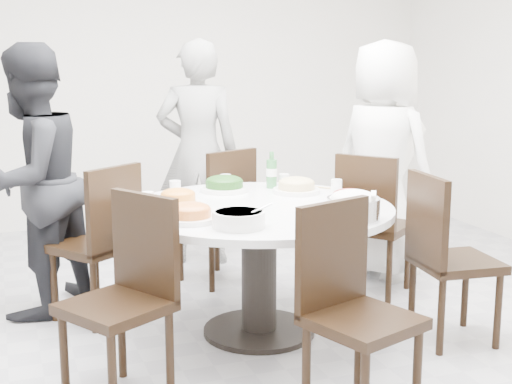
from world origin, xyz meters
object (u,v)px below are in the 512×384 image
object	(u,v)px
dining_table	(259,270)
chair_s	(363,316)
beverage_bottle	(272,170)
chair_sw	(115,302)
chair_nw	(93,242)
diner_middle	(198,153)
soup_bowl	(239,219)
chair_ne	(376,223)
diner_right	(383,160)
diner_left	(31,182)
chair_se	(456,258)
chair_n	(214,215)
rice_bowl	(353,209)

from	to	relation	value
dining_table	chair_s	xyz separation A→B (m)	(0.08, -1.07, 0.10)
chair_s	beverage_bottle	bearing A→B (deg)	63.81
chair_sw	chair_s	distance (m)	1.11
dining_table	chair_nw	distance (m)	1.03
diner_middle	soup_bowl	size ratio (longest dim) A/B	6.48
chair_nw	chair_ne	bearing A→B (deg)	139.43
diner_right	diner_left	size ratio (longest dim) A/B	1.02
chair_sw	chair_se	world-z (taller)	same
chair_ne	chair_se	size ratio (longest dim) A/B	1.00
chair_ne	diner_right	size ratio (longest dim) A/B	0.56
chair_sw	diner_middle	xyz separation A→B (m)	(0.96, 2.06, 0.37)
chair_n	soup_bowl	world-z (taller)	chair_n
diner_middle	soup_bowl	world-z (taller)	diner_middle
chair_ne	chair_s	world-z (taller)	same
chair_se	soup_bowl	xyz separation A→B (m)	(-1.26, 0.03, 0.32)
chair_n	diner_left	bearing A→B (deg)	-13.41
chair_se	diner_middle	bearing A→B (deg)	30.70
diner_right	diner_middle	xyz separation A→B (m)	(-1.15, 0.78, 0.01)
diner_middle	rice_bowl	world-z (taller)	diner_middle
rice_bowl	soup_bowl	xyz separation A→B (m)	(-0.60, 0.05, -0.02)
rice_bowl	chair_nw	bearing A→B (deg)	138.36
chair_ne	diner_middle	xyz separation A→B (m)	(-0.92, 1.10, 0.37)
chair_ne	chair_se	distance (m)	0.89
dining_table	diner_left	world-z (taller)	diner_left
soup_bowl	beverage_bottle	distance (m)	1.06
chair_ne	chair_se	bearing A→B (deg)	142.07
chair_ne	diner_left	xyz separation A→B (m)	(-2.16, 0.36, 0.35)
chair_ne	soup_bowl	distance (m)	1.55
dining_table	chair_ne	size ratio (longest dim) A/B	1.58
chair_s	rice_bowl	distance (m)	0.72
chair_nw	chair_sw	bearing A→B (deg)	51.60
diner_middle	rice_bowl	xyz separation A→B (m)	(0.27, -2.01, -0.04)
beverage_bottle	chair_nw	bearing A→B (deg)	175.83
chair_se	beverage_bottle	xyz separation A→B (m)	(-0.73, 0.95, 0.39)
dining_table	diner_middle	bearing A→B (deg)	87.51
chair_ne	beverage_bottle	world-z (taller)	beverage_bottle
chair_sw	diner_left	bearing A→B (deg)	161.17
diner_middle	beverage_bottle	bearing A→B (deg)	117.55
chair_sw	chair_se	xyz separation A→B (m)	(1.88, 0.07, 0.00)
soup_bowl	diner_middle	bearing A→B (deg)	80.39
chair_nw	rice_bowl	xyz separation A→B (m)	(1.18, -1.05, 0.33)
chair_nw	diner_middle	world-z (taller)	diner_middle
chair_nw	chair_se	size ratio (longest dim) A/B	1.00
diner_middle	chair_sw	bearing A→B (deg)	81.93
diner_left	soup_bowl	distance (m)	1.53
chair_sw	beverage_bottle	size ratio (longest dim) A/B	4.10
diner_left	chair_se	bearing A→B (deg)	104.37
soup_bowl	dining_table	bearing A→B (deg)	58.53
diner_right	diner_left	bearing A→B (deg)	65.31
diner_middle	beverage_bottle	size ratio (longest dim) A/B	7.32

